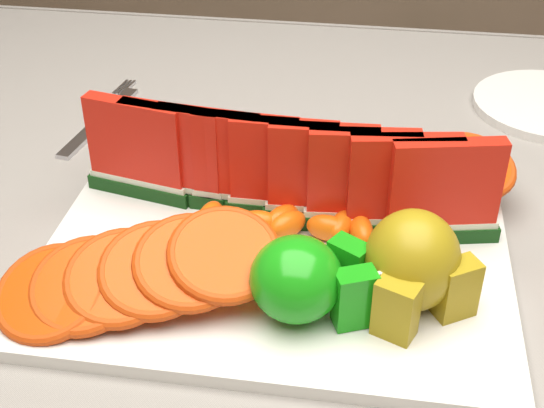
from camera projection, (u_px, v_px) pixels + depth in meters
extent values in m
cube|color=#45331A|center=(282.00, 246.00, 0.72)|extent=(1.40, 0.90, 0.03)
cube|color=slate|center=(282.00, 229.00, 0.71)|extent=(1.52, 1.02, 0.01)
cube|color=slate|center=(327.00, 86.00, 1.18)|extent=(1.52, 0.01, 0.20)
cube|color=silver|center=(275.00, 256.00, 0.66)|extent=(0.40, 0.30, 0.01)
ellipsoid|color=#328A12|center=(296.00, 279.00, 0.57)|extent=(0.07, 0.07, 0.07)
cube|color=#328A12|center=(355.00, 298.00, 0.57)|extent=(0.04, 0.03, 0.05)
cube|color=beige|center=(363.00, 299.00, 0.57)|extent=(0.03, 0.01, 0.05)
cube|color=#328A12|center=(348.00, 268.00, 0.60)|extent=(0.04, 0.03, 0.05)
cube|color=beige|center=(356.00, 269.00, 0.60)|extent=(0.03, 0.02, 0.05)
ellipsoid|color=#B48612|center=(412.00, 260.00, 0.58)|extent=(0.08, 0.08, 0.08)
cube|color=#B48612|center=(396.00, 310.00, 0.56)|extent=(0.04, 0.03, 0.05)
cube|color=#B48612|center=(456.00, 289.00, 0.58)|extent=(0.04, 0.03, 0.05)
cube|color=silver|center=(100.00, 121.00, 0.87)|extent=(0.04, 0.17, 0.00)
cube|color=silver|center=(120.00, 88.00, 0.94)|extent=(0.01, 0.04, 0.00)
cube|color=silver|center=(124.00, 88.00, 0.94)|extent=(0.01, 0.04, 0.00)
cube|color=silver|center=(128.00, 88.00, 0.94)|extent=(0.01, 0.04, 0.00)
cube|color=#0E3513|center=(141.00, 187.00, 0.73)|extent=(0.11, 0.04, 0.01)
cube|color=silver|center=(140.00, 178.00, 0.72)|extent=(0.10, 0.04, 0.01)
cube|color=red|center=(136.00, 140.00, 0.70)|extent=(0.10, 0.04, 0.08)
cube|color=#0E3513|center=(175.00, 192.00, 0.72)|extent=(0.11, 0.04, 0.01)
cube|color=silver|center=(175.00, 184.00, 0.71)|extent=(0.10, 0.03, 0.01)
cube|color=red|center=(171.00, 145.00, 0.69)|extent=(0.10, 0.03, 0.08)
cube|color=#0E3513|center=(211.00, 198.00, 0.71)|extent=(0.11, 0.03, 0.01)
cube|color=silver|center=(210.00, 189.00, 0.71)|extent=(0.10, 0.03, 0.01)
cube|color=red|center=(208.00, 150.00, 0.68)|extent=(0.10, 0.03, 0.08)
cube|color=#0E3513|center=(247.00, 203.00, 0.70)|extent=(0.11, 0.03, 0.01)
cube|color=silver|center=(246.00, 194.00, 0.70)|extent=(0.10, 0.02, 0.01)
cube|color=red|center=(245.00, 155.00, 0.67)|extent=(0.10, 0.02, 0.08)
cube|color=#0E3513|center=(283.00, 209.00, 0.70)|extent=(0.10, 0.02, 0.01)
cube|color=silver|center=(283.00, 200.00, 0.69)|extent=(0.10, 0.02, 0.01)
cube|color=red|center=(284.00, 160.00, 0.67)|extent=(0.10, 0.02, 0.08)
cube|color=#0E3513|center=(321.00, 214.00, 0.69)|extent=(0.11, 0.03, 0.01)
cube|color=silver|center=(321.00, 205.00, 0.68)|extent=(0.10, 0.02, 0.01)
cube|color=red|center=(323.00, 166.00, 0.66)|extent=(0.10, 0.02, 0.08)
cube|color=#0E3513|center=(359.00, 220.00, 0.68)|extent=(0.11, 0.03, 0.01)
cube|color=silver|center=(360.00, 211.00, 0.68)|extent=(0.10, 0.03, 0.01)
cube|color=red|center=(363.00, 171.00, 0.65)|extent=(0.10, 0.03, 0.08)
cube|color=#0E3513|center=(398.00, 226.00, 0.67)|extent=(0.11, 0.04, 0.01)
cube|color=silver|center=(399.00, 217.00, 0.67)|extent=(0.10, 0.03, 0.01)
cube|color=red|center=(404.00, 177.00, 0.64)|extent=(0.10, 0.03, 0.08)
cube|color=#0E3513|center=(438.00, 232.00, 0.67)|extent=(0.11, 0.04, 0.01)
cube|color=silver|center=(439.00, 223.00, 0.66)|extent=(0.10, 0.04, 0.01)
cube|color=red|center=(446.00, 182.00, 0.64)|extent=(0.10, 0.04, 0.08)
cylinder|color=red|center=(51.00, 293.00, 0.59)|extent=(0.10, 0.09, 0.04)
torus|color=#CB5700|center=(51.00, 293.00, 0.59)|extent=(0.11, 0.11, 0.04)
cylinder|color=red|center=(86.00, 285.00, 0.59)|extent=(0.09, 0.09, 0.04)
torus|color=#CB5700|center=(86.00, 285.00, 0.59)|extent=(0.10, 0.10, 0.04)
cylinder|color=red|center=(121.00, 277.00, 0.59)|extent=(0.08, 0.08, 0.04)
torus|color=#CB5700|center=(121.00, 277.00, 0.59)|extent=(0.09, 0.09, 0.04)
cylinder|color=red|center=(155.00, 269.00, 0.59)|extent=(0.09, 0.09, 0.04)
torus|color=#CB5700|center=(155.00, 269.00, 0.59)|extent=(0.10, 0.10, 0.04)
cylinder|color=red|center=(190.00, 262.00, 0.59)|extent=(0.10, 0.10, 0.04)
torus|color=#CB5700|center=(190.00, 262.00, 0.59)|extent=(0.11, 0.11, 0.04)
cylinder|color=red|center=(225.00, 254.00, 0.59)|extent=(0.11, 0.10, 0.04)
torus|color=#CB5700|center=(225.00, 254.00, 0.59)|extent=(0.12, 0.12, 0.04)
cylinder|color=red|center=(175.00, 158.00, 0.76)|extent=(0.08, 0.08, 0.03)
torus|color=#CB5700|center=(175.00, 158.00, 0.76)|extent=(0.09, 0.09, 0.03)
cylinder|color=red|center=(222.00, 159.00, 0.75)|extent=(0.08, 0.08, 0.03)
torus|color=#CB5700|center=(222.00, 159.00, 0.75)|extent=(0.09, 0.09, 0.03)
cylinder|color=red|center=(270.00, 160.00, 0.74)|extent=(0.09, 0.09, 0.03)
torus|color=#CB5700|center=(270.00, 160.00, 0.74)|extent=(0.10, 0.10, 0.03)
cylinder|color=red|center=(319.00, 162.00, 0.73)|extent=(0.09, 0.09, 0.03)
torus|color=#CB5700|center=(319.00, 162.00, 0.73)|extent=(0.11, 0.11, 0.03)
cylinder|color=red|center=(368.00, 163.00, 0.73)|extent=(0.10, 0.10, 0.03)
torus|color=#CB5700|center=(368.00, 163.00, 0.73)|extent=(0.11, 0.11, 0.03)
cylinder|color=red|center=(419.00, 164.00, 0.72)|extent=(0.10, 0.10, 0.03)
torus|color=#CB5700|center=(419.00, 164.00, 0.72)|extent=(0.11, 0.11, 0.03)
cylinder|color=red|center=(471.00, 165.00, 0.71)|extent=(0.10, 0.10, 0.03)
torus|color=#CB5700|center=(471.00, 165.00, 0.71)|extent=(0.12, 0.12, 0.03)
ellipsoid|color=#FF5E2B|center=(210.00, 217.00, 0.68)|extent=(0.03, 0.04, 0.02)
ellipsoid|color=#FF5E2B|center=(210.00, 235.00, 0.65)|extent=(0.04, 0.02, 0.02)
ellipsoid|color=#FF5E2B|center=(258.00, 223.00, 0.67)|extent=(0.04, 0.02, 0.02)
ellipsoid|color=#FF5E2B|center=(282.00, 219.00, 0.67)|extent=(0.04, 0.04, 0.02)
ellipsoid|color=#FF5E2B|center=(287.00, 225.00, 0.67)|extent=(0.04, 0.04, 0.02)
ellipsoid|color=#FF5E2B|center=(328.00, 228.00, 0.66)|extent=(0.04, 0.03, 0.02)
ellipsoid|color=#FF5E2B|center=(342.00, 226.00, 0.67)|extent=(0.03, 0.04, 0.02)
ellipsoid|color=#FF5E2B|center=(361.00, 231.00, 0.66)|extent=(0.03, 0.04, 0.02)
ellipsoid|color=#FF5E2B|center=(409.00, 254.00, 0.63)|extent=(0.04, 0.04, 0.02)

